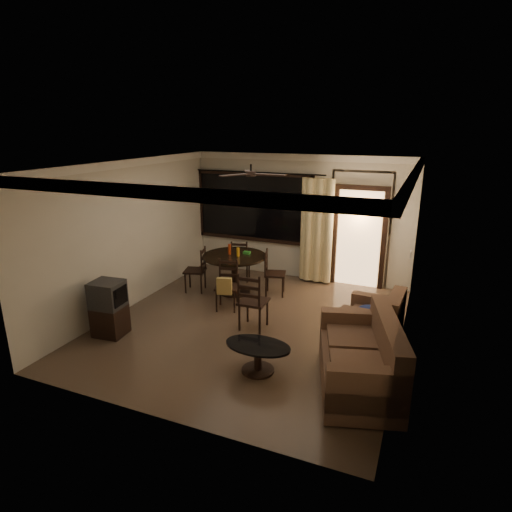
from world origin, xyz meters
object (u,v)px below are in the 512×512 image
at_px(dining_chair_east, 274,282).
at_px(dining_chair_north, 241,268).
at_px(tv_cabinet, 109,308).
at_px(armchair, 376,323).
at_px(coffee_table, 258,354).
at_px(dining_table, 235,263).
at_px(side_chair, 253,312).
at_px(dining_chair_south, 227,294).
at_px(sofa, 364,361).
at_px(dining_chair_west, 196,278).

distance_m(dining_chair_east, dining_chair_north, 1.15).
distance_m(tv_cabinet, armchair, 4.38).
bearing_deg(coffee_table, dining_table, 121.41).
bearing_deg(side_chair, dining_chair_south, -36.86).
distance_m(dining_table, sofa, 3.90).
distance_m(dining_chair_east, sofa, 3.47).
relative_size(sofa, armchair, 2.15).
xyz_separation_m(armchair, side_chair, (-2.03, -0.27, -0.05)).
bearing_deg(dining_chair_east, armchair, -136.34).
height_order(dining_chair_west, sofa, sofa).
bearing_deg(dining_chair_east, dining_chair_north, 46.76).
bearing_deg(dining_chair_west, side_chair, 41.97).
relative_size(dining_chair_east, sofa, 0.48).
xyz_separation_m(dining_chair_east, dining_chair_north, (-1.01, 0.54, 0.00)).
distance_m(dining_chair_south, armchair, 2.82).
height_order(dining_chair_west, armchair, dining_chair_west).
xyz_separation_m(sofa, coffee_table, (-1.44, -0.20, -0.10)).
bearing_deg(dining_table, sofa, -38.55).
distance_m(dining_chair_north, sofa, 4.55).
bearing_deg(coffee_table, dining_chair_south, 127.48).
xyz_separation_m(dining_chair_west, side_chair, (1.81, -1.16, 0.03)).
height_order(armchair, coffee_table, armchair).
distance_m(dining_chair_west, tv_cabinet, 2.33).
distance_m(coffee_table, side_chair, 1.37).
bearing_deg(dining_chair_east, dining_chair_west, 90.00).
relative_size(dining_chair_south, armchair, 1.03).
distance_m(dining_table, side_chair, 1.75).
relative_size(dining_chair_south, sofa, 0.48).
bearing_deg(armchair, tv_cabinet, -157.18).
distance_m(dining_table, dining_chair_west, 0.91).
bearing_deg(sofa, armchair, 74.40).
relative_size(dining_chair_east, tv_cabinet, 1.00).
xyz_separation_m(tv_cabinet, coffee_table, (2.72, -0.10, -0.19)).
bearing_deg(coffee_table, dining_chair_north, 118.17).
bearing_deg(dining_chair_west, dining_chair_north, 133.24).
distance_m(dining_chair_west, armchair, 3.94).
xyz_separation_m(sofa, side_chair, (-2.04, 1.04, -0.07)).
xyz_separation_m(coffee_table, side_chair, (-0.59, 1.23, 0.03)).
bearing_deg(dining_chair_west, dining_chair_south, 44.30).
relative_size(armchair, coffee_table, 0.96).
bearing_deg(sofa, dining_chair_north, 119.48).
bearing_deg(side_chair, armchair, -173.69).
distance_m(dining_chair_west, coffee_table, 3.40).
height_order(sofa, side_chair, side_chair).
height_order(dining_chair_west, dining_chair_north, same).
bearing_deg(armchair, dining_chair_north, 154.12).
relative_size(dining_table, dining_chair_south, 1.38).
distance_m(dining_chair_north, coffee_table, 3.83).
bearing_deg(tv_cabinet, dining_chair_south, 45.85).
xyz_separation_m(dining_chair_south, coffee_table, (1.37, -1.79, -0.02)).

